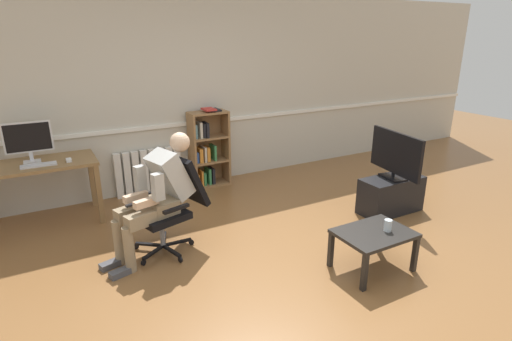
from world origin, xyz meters
TOP-DOWN VIEW (x-y plane):
  - ground_plane at (0.00, 0.00)m, footprint 18.00×18.00m
  - back_wall at (0.00, 2.65)m, footprint 12.00×0.13m
  - computer_desk at (-1.94, 2.15)m, footprint 1.21×0.66m
  - imac_monitor at (-2.00, 2.23)m, footprint 0.50×0.14m
  - keyboard at (-1.94, 2.01)m, footprint 0.36×0.12m
  - computer_mouse at (-1.64, 2.03)m, footprint 0.06×0.10m
  - bookshelf at (0.22, 2.44)m, footprint 0.56×0.29m
  - radiator at (-0.62, 2.54)m, footprint 0.92×0.08m
  - office_chair at (-0.80, 0.89)m, footprint 0.80×0.66m
  - person_seated at (-0.97, 0.84)m, footprint 1.01×0.56m
  - tv_stand at (1.84, 0.42)m, footprint 0.81×0.37m
  - tv_screen at (1.84, 0.42)m, footprint 0.25×0.88m
  - coffee_table at (0.69, -0.44)m, footprint 0.69×0.51m
  - drinking_glass at (0.81, -0.48)m, footprint 0.07×0.07m

SIDE VIEW (x-z plane):
  - ground_plane at x=0.00m, z-range 0.00..0.00m
  - tv_stand at x=1.84m, z-range 0.00..0.45m
  - radiator at x=-0.62m, z-range 0.00..0.63m
  - coffee_table at x=0.69m, z-range 0.14..0.53m
  - drinking_glass at x=0.81m, z-range 0.39..0.50m
  - office_chair at x=-0.80m, z-range 0.04..1.01m
  - bookshelf at x=0.22m, z-range -0.03..1.11m
  - computer_desk at x=-1.94m, z-range 0.27..1.03m
  - person_seated at x=-0.97m, z-range 0.04..1.26m
  - tv_screen at x=1.84m, z-range 0.47..1.04m
  - keyboard at x=-1.94m, z-range 0.76..0.78m
  - computer_mouse at x=-1.64m, z-range 0.76..0.79m
  - imac_monitor at x=-2.00m, z-range 0.79..1.25m
  - back_wall at x=0.00m, z-range 0.00..2.70m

